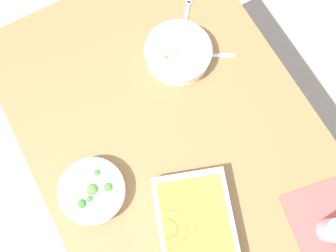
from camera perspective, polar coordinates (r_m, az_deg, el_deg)
name	(u,v)px	position (r m, az deg, el deg)	size (l,w,h in m)	color
ground_plane	(168,164)	(1.92, 0.00, -5.98)	(6.00, 6.00, 0.00)	#9E9389
dining_table	(168,133)	(1.28, 0.00, -1.09)	(1.20, 0.90, 0.74)	olive
placemat	(328,230)	(1.25, 23.55, -14.64)	(0.28, 0.20, 0.00)	#B24C47
stew_bowl	(178,53)	(1.26, 1.58, 11.32)	(0.23, 0.23, 0.06)	white
broccoli_bowl	(93,191)	(1.15, -11.64, -9.85)	(0.20, 0.20, 0.07)	white
baking_dish	(195,224)	(1.12, 4.28, -14.87)	(0.36, 0.31, 0.06)	silver
drink_cup	(333,231)	(1.21, 24.23, -14.57)	(0.07, 0.07, 0.08)	#B2BCC6
spoon_by_stew	(203,56)	(1.29, 5.42, 10.80)	(0.10, 0.16, 0.01)	silver
fork_on_table	(187,11)	(1.37, 3.01, 17.46)	(0.15, 0.13, 0.01)	silver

